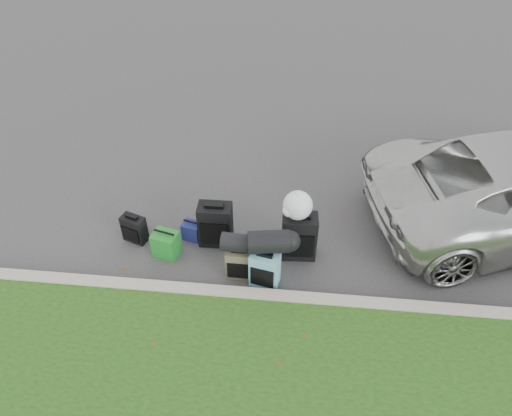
# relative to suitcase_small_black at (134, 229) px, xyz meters

# --- Properties ---
(ground) EXTENTS (120.00, 120.00, 0.00)m
(ground) POSITION_rel_suitcase_small_black_xyz_m (1.85, 0.05, -0.21)
(ground) COLOR #383535
(ground) RESTS_ON ground
(curb) EXTENTS (120.00, 0.18, 0.15)m
(curb) POSITION_rel_suitcase_small_black_xyz_m (1.85, -0.95, -0.14)
(curb) COLOR #9E937F
(curb) RESTS_ON ground
(suitcase_small_black) EXTENTS (0.38, 0.29, 0.43)m
(suitcase_small_black) POSITION_rel_suitcase_small_black_xyz_m (0.00, 0.00, 0.00)
(suitcase_small_black) COLOR black
(suitcase_small_black) RESTS_ON ground
(suitcase_large_black_left) EXTENTS (0.48, 0.29, 0.69)m
(suitcase_large_black_left) POSITION_rel_suitcase_small_black_xyz_m (1.19, 0.07, 0.13)
(suitcase_large_black_left) COLOR black
(suitcase_large_black_left) RESTS_ON ground
(suitcase_olive) EXTENTS (0.34, 0.22, 0.47)m
(suitcase_olive) POSITION_rel_suitcase_small_black_xyz_m (1.60, -0.53, 0.02)
(suitcase_olive) COLOR #45412E
(suitcase_olive) RESTS_ON ground
(suitcase_teal) EXTENTS (0.42, 0.30, 0.54)m
(suitcase_teal) POSITION_rel_suitcase_small_black_xyz_m (1.96, -0.64, 0.06)
(suitcase_teal) COLOR #5696A8
(suitcase_teal) RESTS_ON ground
(suitcase_large_black_right) EXTENTS (0.50, 0.32, 0.72)m
(suitcase_large_black_right) POSITION_rel_suitcase_small_black_xyz_m (2.39, -0.07, 0.15)
(suitcase_large_black_right) COLOR black
(suitcase_large_black_right) RESTS_ON ground
(tote_green) EXTENTS (0.40, 0.35, 0.39)m
(tote_green) POSITION_rel_suitcase_small_black_xyz_m (0.52, -0.24, -0.02)
(tote_green) COLOR #1C8025
(tote_green) RESTS_ON ground
(tote_navy) EXTENTS (0.30, 0.26, 0.28)m
(tote_navy) POSITION_rel_suitcase_small_black_xyz_m (0.82, 0.12, -0.07)
(tote_navy) COLOR navy
(tote_navy) RESTS_ON ground
(duffel_left) EXTENTS (0.48, 0.27, 0.25)m
(duffel_left) POSITION_rel_suitcase_small_black_xyz_m (1.61, -0.50, 0.38)
(duffel_left) COLOR black
(duffel_left) RESTS_ON suitcase_olive
(duffel_right) EXTENTS (0.58, 0.38, 0.30)m
(duffel_right) POSITION_rel_suitcase_small_black_xyz_m (2.00, -0.54, 0.48)
(duffel_right) COLOR black
(duffel_right) RESTS_ON suitcase_teal
(trash_bag) EXTENTS (0.40, 0.40, 0.40)m
(trash_bag) POSITION_rel_suitcase_small_black_xyz_m (2.34, -0.05, 0.70)
(trash_bag) COLOR white
(trash_bag) RESTS_ON suitcase_large_black_right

